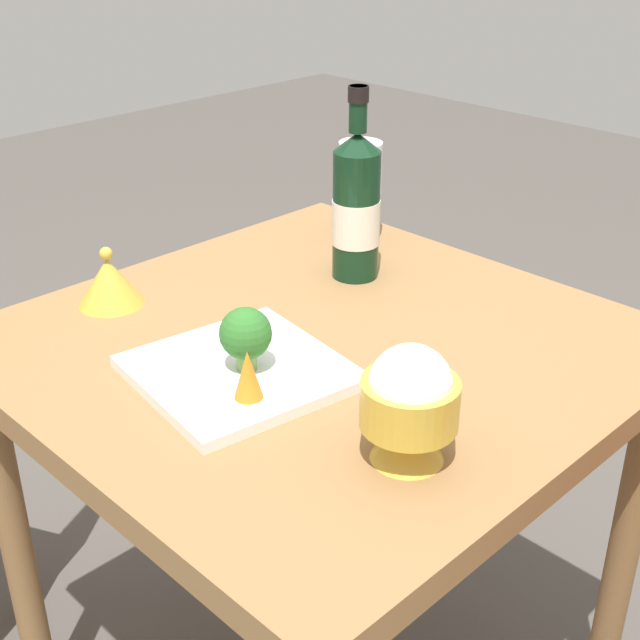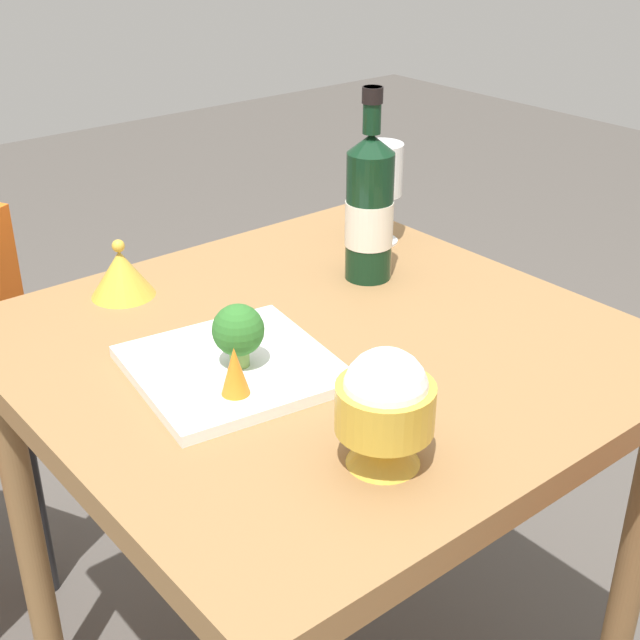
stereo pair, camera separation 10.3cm
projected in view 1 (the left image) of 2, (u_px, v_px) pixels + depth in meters
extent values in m
cube|color=olive|center=(320.00, 351.00, 1.25)|extent=(0.82, 0.82, 0.04)
cylinder|color=olive|center=(622.00, 556.00, 1.42)|extent=(0.05, 0.05, 0.72)
cylinder|color=olive|center=(321.00, 394.00, 1.86)|extent=(0.05, 0.05, 0.72)
cylinder|color=olive|center=(18.00, 554.00, 1.42)|extent=(0.05, 0.05, 0.72)
cylinder|color=black|center=(17.00, 525.00, 1.70)|extent=(0.03, 0.03, 0.43)
cylinder|color=black|center=(356.00, 215.00, 1.39)|extent=(0.08, 0.08, 0.21)
cone|color=black|center=(357.00, 142.00, 1.33)|extent=(0.08, 0.08, 0.03)
cylinder|color=black|center=(358.00, 109.00, 1.31)|extent=(0.03, 0.03, 0.07)
cylinder|color=black|center=(358.00, 94.00, 1.30)|extent=(0.03, 0.03, 0.02)
cylinder|color=silver|center=(356.00, 222.00, 1.39)|extent=(0.08, 0.08, 0.07)
cylinder|color=white|center=(359.00, 239.00, 1.57)|extent=(0.07, 0.07, 0.00)
cylinder|color=white|center=(359.00, 215.00, 1.55)|extent=(0.01, 0.01, 0.08)
cylinder|color=white|center=(360.00, 168.00, 1.51)|extent=(0.08, 0.08, 0.09)
cone|color=gold|center=(407.00, 441.00, 0.97)|extent=(0.08, 0.08, 0.04)
cylinder|color=gold|center=(410.00, 404.00, 0.95)|extent=(0.11, 0.11, 0.05)
sphere|color=white|center=(411.00, 386.00, 0.94)|extent=(0.09, 0.09, 0.09)
cone|color=gold|center=(109.00, 281.00, 1.32)|extent=(0.10, 0.10, 0.07)
sphere|color=gold|center=(106.00, 253.00, 1.30)|extent=(0.02, 0.02, 0.02)
cube|color=white|center=(240.00, 372.00, 1.14)|extent=(0.28, 0.28, 0.02)
cylinder|color=#729E4C|center=(247.00, 359.00, 1.12)|extent=(0.03, 0.03, 0.03)
sphere|color=#2D6B28|center=(246.00, 333.00, 1.11)|extent=(0.07, 0.07, 0.07)
cone|color=orange|center=(248.00, 375.00, 1.05)|extent=(0.04, 0.04, 0.06)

